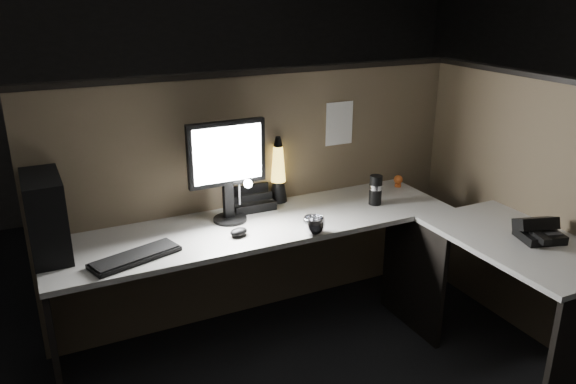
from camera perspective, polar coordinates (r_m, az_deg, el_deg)
name	(u,v)px	position (r m, az deg, el deg)	size (l,w,h in m)	color
room_shell	(342,74)	(2.44, 5.53, 11.80)	(6.00, 6.00, 6.00)	silver
partition_back	(260,197)	(3.47, -2.88, -0.52)	(2.66, 0.06, 1.50)	brown
partition_right	(522,207)	(3.59, 22.71, -1.42)	(0.06, 1.66, 1.50)	brown
desk	(340,261)	(3.06, 5.33, -6.99)	(2.60, 1.60, 0.73)	#AEABA4
pc_tower	(46,216)	(2.94, -23.39, -2.26)	(0.17, 0.39, 0.40)	black
monitor	(227,162)	(3.09, -6.20, 3.08)	(0.44, 0.19, 0.57)	black
keyboard	(135,257)	(2.83, -15.25, -6.40)	(0.44, 0.15, 0.02)	black
mouse	(239,232)	(2.99, -5.03, -4.06)	(0.10, 0.07, 0.04)	black
clip_lamp	(244,193)	(3.18, -4.51, -0.13)	(0.05, 0.19, 0.25)	white
organizer	(249,199)	(3.37, -3.97, -0.76)	(0.26, 0.23, 0.19)	black
lava_lamp	(278,175)	(3.40, -1.00, 1.76)	(0.11, 0.11, 0.41)	black
travel_mug	(376,190)	(3.42, 8.88, 0.21)	(0.08, 0.08, 0.18)	black
steel_mug	(314,226)	(2.99, 2.62, -3.43)	(0.12, 0.12, 0.09)	#B9BAC1
figurine	(398,179)	(3.76, 11.14, 1.26)	(0.06, 0.06, 0.06)	orange
pinned_paper	(339,124)	(3.55, 5.23, 6.94)	(0.19, 0.00, 0.27)	white
desk_phone	(538,231)	(3.20, 24.06, -3.60)	(0.25, 0.25, 0.12)	black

